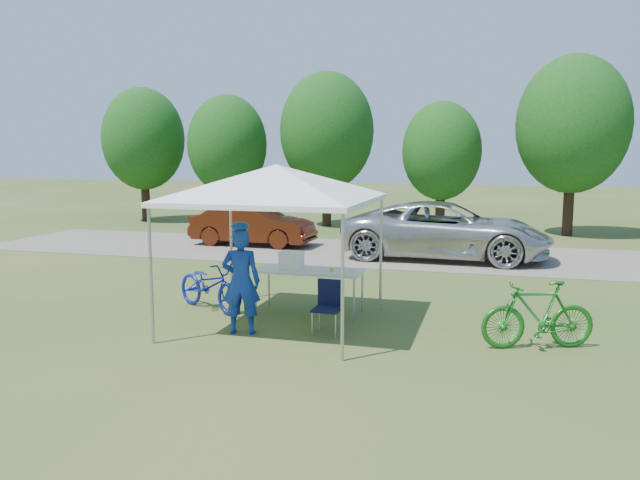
# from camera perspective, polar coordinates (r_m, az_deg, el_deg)

# --- Properties ---
(ground) EXTENTS (100.00, 100.00, 0.00)m
(ground) POSITION_cam_1_polar(r_m,az_deg,el_deg) (10.77, -3.88, -7.76)
(ground) COLOR #2D5119
(ground) RESTS_ON ground
(gravel_strip) EXTENTS (24.00, 5.00, 0.02)m
(gravel_strip) POSITION_cam_1_polar(r_m,az_deg,el_deg) (18.33, 4.53, -1.18)
(gravel_strip) COLOR gray
(gravel_strip) RESTS_ON ground
(canopy) EXTENTS (4.53, 4.53, 3.00)m
(canopy) POSITION_cam_1_polar(r_m,az_deg,el_deg) (10.37, -4.02, 6.49)
(canopy) COLOR #A5A5AA
(canopy) RESTS_ON ground
(treeline) EXTENTS (24.89, 4.28, 6.30)m
(treeline) POSITION_cam_1_polar(r_m,az_deg,el_deg) (24.11, 6.77, 9.38)
(treeline) COLOR #382314
(treeline) RESTS_ON ground
(folding_table) EXTENTS (1.95, 0.81, 0.80)m
(folding_table) POSITION_cam_1_polar(r_m,az_deg,el_deg) (11.41, -0.99, -2.93)
(folding_table) COLOR white
(folding_table) RESTS_ON ground
(folding_chair) EXTENTS (0.45, 0.47, 0.86)m
(folding_chair) POSITION_cam_1_polar(r_m,az_deg,el_deg) (10.20, 0.83, -5.68)
(folding_chair) COLOR black
(folding_chair) RESTS_ON ground
(cooler) EXTENTS (0.44, 0.30, 0.31)m
(cooler) POSITION_cam_1_polar(r_m,az_deg,el_deg) (11.48, -2.64, -1.85)
(cooler) COLOR white
(cooler) RESTS_ON folding_table
(ice_cream_cup) EXTENTS (0.07, 0.07, 0.05)m
(ice_cream_cup) POSITION_cam_1_polar(r_m,az_deg,el_deg) (11.24, 1.09, -2.75)
(ice_cream_cup) COLOR gold
(ice_cream_cup) RESTS_ON folding_table
(cyclist) EXTENTS (0.70, 0.53, 1.72)m
(cyclist) POSITION_cam_1_polar(r_m,az_deg,el_deg) (10.16, -7.23, -3.78)
(cyclist) COLOR navy
(cyclist) RESTS_ON ground
(bike_blue) EXTENTS (1.88, 1.41, 0.95)m
(bike_blue) POSITION_cam_1_polar(r_m,az_deg,el_deg) (11.81, -10.06, -4.09)
(bike_blue) COLOR #11209B
(bike_blue) RESTS_ON ground
(bike_green) EXTENTS (1.78, 1.01, 1.03)m
(bike_green) POSITION_cam_1_polar(r_m,az_deg,el_deg) (9.93, 19.30, -6.48)
(bike_green) COLOR #186C1D
(bike_green) RESTS_ON ground
(minivan) EXTENTS (5.72, 2.77, 1.57)m
(minivan) POSITION_cam_1_polar(r_m,az_deg,el_deg) (17.53, 11.42, 0.89)
(minivan) COLOR silver
(minivan) RESTS_ON gravel_strip
(sedan) EXTENTS (3.96, 1.50, 1.29)m
(sedan) POSITION_cam_1_polar(r_m,az_deg,el_deg) (19.80, -6.17, 1.39)
(sedan) COLOR #4B1B0C
(sedan) RESTS_ON gravel_strip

